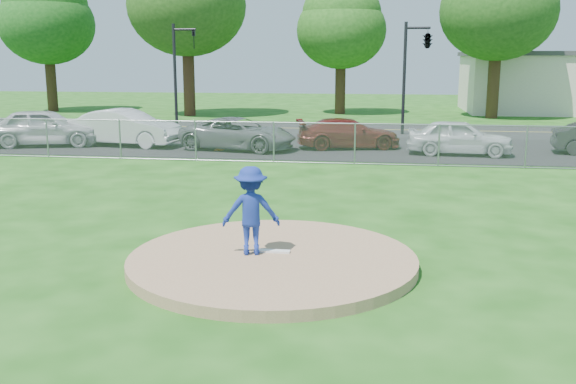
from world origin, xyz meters
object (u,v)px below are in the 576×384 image
tree_center (341,19)px  parked_car_silver (45,127)px  traffic_signal_center (425,42)px  parked_car_darkred (348,133)px  tree_far_left (46,12)px  traffic_signal_left (179,67)px  parked_car_gray (239,134)px  parked_car_pearl (460,137)px  pitcher (251,211)px  parked_car_white (126,128)px  traffic_cone (219,142)px

tree_center → parked_car_silver: size_ratio=2.02×
traffic_signal_center → parked_car_darkred: bearing=-120.9°
tree_far_left → parked_car_darkred: size_ratio=2.43×
tree_far_left → parked_car_silver: size_ratio=2.20×
tree_far_left → parked_car_darkred: tree_far_left is taller
tree_center → parked_car_darkred: size_ratio=2.23×
tree_far_left → parked_car_darkred: 28.80m
traffic_signal_left → parked_car_gray: 8.73m
parked_car_pearl → pitcher: bearing=163.9°
tree_center → parked_car_white: bearing=-114.2°
parked_car_silver → traffic_signal_center: bearing=-83.4°
parked_car_silver → parked_car_darkred: (13.32, 1.18, -0.19)m
tree_far_left → parked_car_gray: 26.10m
tree_center → pitcher: bearing=-89.0°
traffic_cone → parked_car_darkred: size_ratio=0.15×
tree_far_left → tree_center: (21.00, 1.00, -0.59)m
parked_car_gray → parked_car_pearl: bearing=-79.4°
traffic_signal_center → parked_car_darkred: 7.77m
traffic_signal_center → pitcher: 22.66m
traffic_signal_left → pitcher: (8.35, -21.94, -2.33)m
traffic_signal_center → traffic_cone: bearing=-141.0°
tree_far_left → pitcher: bearing=-56.8°
parked_car_white → parked_car_darkred: parked_car_white is taller
pitcher → parked_car_darkred: pitcher is taller
traffic_cone → parked_car_white: bearing=170.3°
traffic_signal_center → parked_car_darkred: size_ratio=1.27×
traffic_cone → parked_car_darkred: 5.55m
parked_car_gray → pitcher: bearing=-155.1°
tree_center → tree_far_left: bearing=-177.3°
traffic_signal_left → parked_car_silver: 8.39m
tree_far_left → tree_center: size_ratio=1.09×
parked_car_silver → parked_car_white: parked_car_silver is taller
traffic_signal_left → parked_car_pearl: size_ratio=1.35×
traffic_signal_left → parked_car_pearl: bearing=-26.8°
traffic_signal_center → parked_car_pearl: 8.06m
traffic_cone → parked_car_white: 4.51m
traffic_cone → tree_center: bearing=78.7°
traffic_signal_left → parked_car_silver: bearing=-120.2°
parked_car_white → tree_center: bearing=-16.3°
tree_center → traffic_cone: size_ratio=15.05×
traffic_cone → parked_car_pearl: parked_car_pearl is taller
pitcher → parked_car_pearl: size_ratio=0.40×
pitcher → parked_car_silver: size_ratio=0.34×
parked_car_silver → parked_car_white: bearing=-96.9°
traffic_cone → parked_car_white: (-4.42, 0.76, 0.48)m
parked_car_pearl → traffic_signal_center: bearing=12.9°
parked_car_pearl → parked_car_gray: bearing=93.2°
pitcher → traffic_signal_center: bearing=-112.5°
parked_car_gray → tree_center: bearing=2.2°
traffic_signal_center → parked_car_silver: 18.52m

